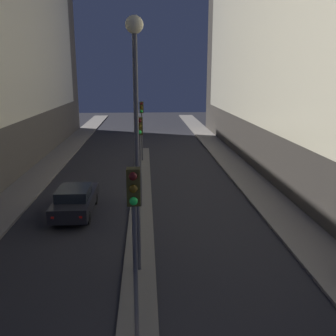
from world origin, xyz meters
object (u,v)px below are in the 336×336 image
object	(u,v)px
traffic_light_mid	(140,142)
traffic_light_far	(142,118)
car_left_lane	(75,200)
traffic_light_near	(134,220)
street_lamp	(136,98)

from	to	relation	value
traffic_light_mid	traffic_light_far	bearing A→B (deg)	90.00
traffic_light_mid	car_left_lane	distance (m)	4.46
traffic_light_near	traffic_light_mid	bearing A→B (deg)	90.00
traffic_light_mid	street_lamp	world-z (taller)	street_lamp
traffic_light_mid	traffic_light_near	bearing A→B (deg)	-90.00
traffic_light_far	car_left_lane	distance (m)	12.63
traffic_light_mid	traffic_light_far	world-z (taller)	same
car_left_lane	street_lamp	bearing A→B (deg)	-60.81
street_lamp	car_left_lane	size ratio (longest dim) A/B	1.89
traffic_light_mid	car_left_lane	size ratio (longest dim) A/B	1.04
traffic_light_mid	car_left_lane	bearing A→B (deg)	-168.21
traffic_light_near	street_lamp	bearing A→B (deg)	90.00
traffic_light_near	traffic_light_mid	size ratio (longest dim) A/B	1.00
traffic_light_near	traffic_light_far	bearing A→B (deg)	90.00
traffic_light_far	street_lamp	distance (m)	18.05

